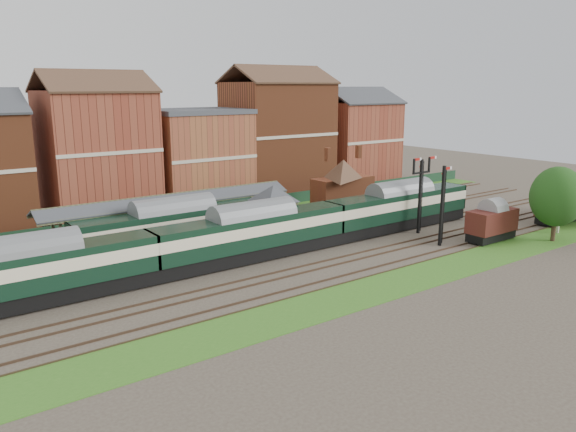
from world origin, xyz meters
TOP-DOWN VIEW (x-y plane):
  - ground at (0.00, 0.00)m, footprint 160.00×160.00m
  - grass_back at (0.00, 16.00)m, footprint 90.00×4.50m
  - grass_front at (0.00, -12.00)m, footprint 90.00×5.00m
  - fence at (0.00, 18.00)m, footprint 90.00×0.12m
  - platform at (-5.00, 9.75)m, footprint 55.00×3.40m
  - signal_box at (-3.00, 3.25)m, footprint 5.40×5.40m
  - brick_hut at (5.00, 3.25)m, footprint 3.20×2.64m
  - station_building at (12.00, 9.75)m, footprint 8.10×8.10m
  - canopy at (-11.00, 9.75)m, footprint 26.00×3.89m
  - semaphore_bracket at (12.04, -2.50)m, footprint 3.60×0.25m
  - semaphore_siding at (10.02, -7.00)m, footprint 1.23×0.25m
  - yard_lamp at (24.00, -11.50)m, footprint 2.60×0.22m
  - town_backdrop at (-0.18, 25.00)m, footprint 69.00×10.00m
  - dmu_train at (-7.58, 0.00)m, footprint 57.81×3.04m
  - platform_railcar at (-12.25, 6.50)m, footprint 19.02×2.99m
  - goods_van_a at (15.56, -9.00)m, footprint 5.65×2.45m
  - goods_van_b at (28.35, -9.00)m, footprint 5.76×2.49m
  - tree_far at (20.54, -12.86)m, footprint 5.28×5.28m

SIDE VIEW (x-z plane):
  - ground at x=0.00m, z-range 0.00..0.00m
  - grass_back at x=0.00m, z-range 0.00..0.06m
  - grass_front at x=0.00m, z-range 0.00..0.06m
  - platform at x=-5.00m, z-range 0.00..1.00m
  - fence at x=0.00m, z-range 0.00..1.50m
  - brick_hut at x=5.00m, z-range -0.28..2.67m
  - goods_van_a at x=15.56m, z-range 0.25..3.67m
  - goods_van_b at x=28.35m, z-range 0.25..3.74m
  - platform_railcar at x=-12.25m, z-range 0.36..4.74m
  - dmu_train at x=-7.58m, z-range 0.37..4.81m
  - signal_box at x=-3.00m, z-range 0.19..6.19m
  - station_building at x=12.00m, z-range 1.01..6.91m
  - yard_lamp at x=24.00m, z-range 0.49..7.49m
  - semaphore_siding at x=10.02m, z-range 0.16..8.16m
  - canopy at x=-11.00m, z-range 2.54..6.62m
  - semaphore_bracket at x=12.04m, z-range 0.54..8.72m
  - tree_far at x=20.54m, z-range 0.80..8.50m
  - town_backdrop at x=-0.18m, z-range -1.00..15.00m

